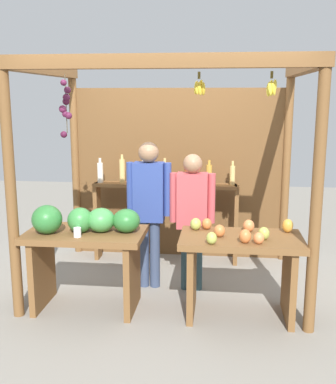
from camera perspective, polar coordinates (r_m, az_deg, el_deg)
ground_plane at (r=5.34m, az=0.24°, el=-11.03°), size 12.00×12.00×0.00m
market_stall at (r=5.40m, az=0.73°, el=4.67°), size 2.83×2.02×2.41m
fruit_counter_left at (r=4.57m, az=-10.07°, el=-5.87°), size 1.14×0.64×1.06m
fruit_counter_right at (r=4.45m, az=8.84°, el=-8.00°), size 1.14×0.64×0.91m
bottle_shelf_unit at (r=5.80m, az=-0.39°, el=-0.91°), size 1.81×0.22×1.36m
vendor_man at (r=4.97m, az=-2.34°, el=-1.22°), size 0.48×0.22×1.60m
vendor_woman at (r=4.92m, az=2.98°, el=-2.32°), size 0.48×0.20×1.48m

